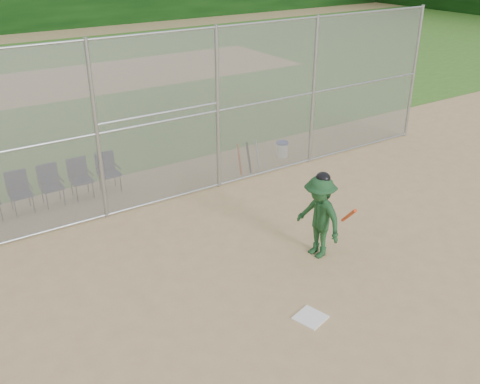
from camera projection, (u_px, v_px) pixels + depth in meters
ground at (318, 299)px, 9.45m from camera, size 100.00×100.00×0.00m
grass_strip at (42, 85)px, 23.00m from camera, size 100.00×100.00×0.00m
dirt_patch_far at (42, 85)px, 22.99m from camera, size 24.00×24.00×0.00m
backstop_fence at (180, 115)px, 12.31m from camera, size 16.09×0.09×4.00m
home_plate at (310, 317)px, 8.97m from camera, size 0.57×0.57×0.02m
batter_at_plate at (319, 216)px, 10.40m from camera, size 0.92×1.29×1.80m
water_cooler at (282, 149)px, 15.45m from camera, size 0.36×0.36×0.45m
spare_bats at (249, 157)px, 14.38m from camera, size 0.66×0.31×0.84m
chair_2 at (20, 193)px, 12.23m from camera, size 0.54×0.52×0.96m
chair_3 at (52, 186)px, 12.58m from camera, size 0.54×0.52×0.96m
chair_4 at (81, 179)px, 12.93m from camera, size 0.54×0.52×0.96m
chair_5 at (109, 173)px, 13.28m from camera, size 0.54×0.52×0.96m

